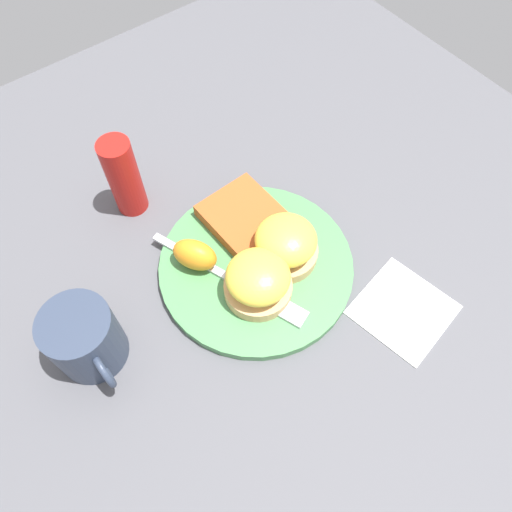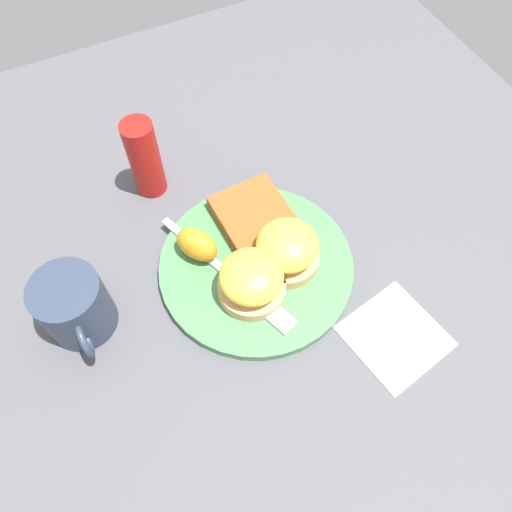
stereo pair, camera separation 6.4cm
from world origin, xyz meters
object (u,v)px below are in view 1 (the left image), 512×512
sandwich_benedict_left (258,280)px  cup (85,339)px  fork (237,282)px  orange_wedge (195,255)px  hashbrown_patty (246,219)px  condiment_bottle (124,177)px  sandwich_benedict_right (285,244)px

sandwich_benedict_left → cup: size_ratio=0.77×
sandwich_benedict_left → fork: sandwich_benedict_left is taller
sandwich_benedict_left → orange_wedge: size_ratio=1.45×
fork → cup: cup is taller
sandwich_benedict_left → fork: bearing=-150.0°
hashbrown_patty → fork: bearing=-44.0°
cup → condiment_bottle: condiment_bottle is taller
sandwich_benedict_right → hashbrown_patty: sandwich_benedict_right is taller
sandwich_benedict_right → cup: bearing=-98.3°
orange_wedge → fork: size_ratio=0.27×
fork → cup: bearing=-100.0°
cup → condiment_bottle: (-0.17, 0.15, 0.02)m
sandwich_benedict_left → cup: (-0.06, -0.21, 0.00)m
hashbrown_patty → condiment_bottle: bearing=-141.6°
sandwich_benedict_left → condiment_bottle: (-0.23, -0.05, 0.02)m
cup → hashbrown_patty: bearing=97.7°
orange_wedge → cup: size_ratio=0.53×
cup → sandwich_benedict_left: bearing=73.9°
hashbrown_patty → orange_wedge: (0.01, -0.09, 0.01)m
sandwich_benedict_left → cup: 0.21m
hashbrown_patty → fork: 0.10m
sandwich_benedict_left → sandwich_benedict_right: same height
hashbrown_patty → sandwich_benedict_left: bearing=-28.6°
hashbrown_patty → fork: hashbrown_patty is taller
sandwich_benedict_right → condiment_bottle: condiment_bottle is taller
sandwich_benedict_left → hashbrown_patty: bearing=151.4°
cup → fork: bearing=80.0°
sandwich_benedict_left → condiment_bottle: condiment_bottle is taller
orange_wedge → condiment_bottle: 0.15m
sandwich_benedict_left → orange_wedge: (-0.08, -0.04, -0.01)m
sandwich_benedict_right → condiment_bottle: bearing=-150.9°
orange_wedge → condiment_bottle: size_ratio=0.48×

